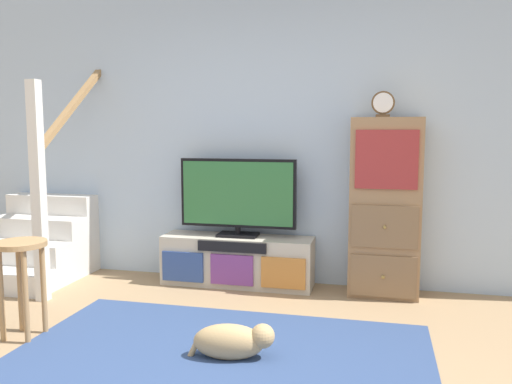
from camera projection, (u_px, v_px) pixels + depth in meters
The scene contains 9 objects.
back_wall at pixel (276, 136), 4.79m from camera, with size 6.40×0.12×2.70m, color #A8BCD1.
area_rug at pixel (215, 362), 3.15m from camera, with size 2.60×1.80×0.01m, color navy.
media_console at pixel (237, 261), 4.73m from camera, with size 1.37×0.38×0.45m.
television at pixel (238, 195), 4.69m from camera, with size 1.06×0.22×0.70m.
side_cabinet at pixel (385, 208), 4.39m from camera, with size 0.58×0.38×1.51m.
desk_clock at pixel (383, 104), 4.28m from camera, with size 0.19×0.08×0.21m.
staircase at pixel (50, 235), 5.17m from camera, with size 1.00×1.36×2.20m.
bar_stool_near at pixel (21, 266), 3.50m from camera, with size 0.34×0.34×0.66m.
dog at pixel (233, 341), 3.20m from camera, with size 0.54×0.26×0.23m.
Camera 1 is at (0.93, -2.27, 1.40)m, focal length 36.61 mm.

